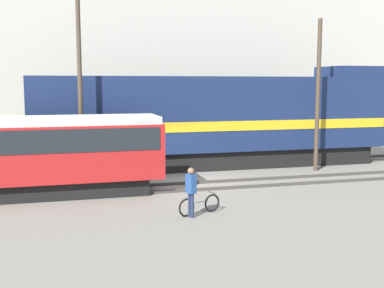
% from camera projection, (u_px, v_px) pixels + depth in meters
% --- Properties ---
extents(ground_plane, '(120.00, 120.00, 0.00)m').
position_uv_depth(ground_plane, '(185.00, 182.00, 22.25)').
color(ground_plane, gray).
extents(track_near, '(60.00, 1.51, 0.14)m').
position_uv_depth(track_near, '(192.00, 186.00, 20.99)').
color(track_near, '#47423D').
rests_on(track_near, ground).
extents(track_far, '(60.00, 1.51, 0.14)m').
position_uv_depth(track_far, '(169.00, 168.00, 25.56)').
color(track_far, '#47423D').
rests_on(track_far, ground).
extents(building_backdrop, '(37.67, 6.00, 10.41)m').
position_uv_depth(building_backdrop, '(142.00, 73.00, 33.00)').
color(building_backdrop, beige).
rests_on(building_backdrop, ground).
extents(freight_locomotive, '(19.26, 3.04, 5.49)m').
position_uv_depth(freight_locomotive, '(218.00, 120.00, 25.96)').
color(freight_locomotive, black).
rests_on(freight_locomotive, ground).
extents(streetcar, '(10.13, 2.54, 3.21)m').
position_uv_depth(streetcar, '(34.00, 152.00, 19.06)').
color(streetcar, black).
rests_on(streetcar, ground).
extents(bicycle, '(1.66, 0.72, 0.71)m').
position_uv_depth(bicycle, '(200.00, 205.00, 16.71)').
color(bicycle, black).
rests_on(bicycle, ground).
extents(person, '(0.33, 0.41, 1.71)m').
position_uv_depth(person, '(191.00, 187.00, 16.24)').
color(person, '#232D4C').
rests_on(person, ground).
extents(utility_pole_center, '(0.20, 0.20, 9.25)m').
position_uv_depth(utility_pole_center, '(80.00, 81.00, 21.51)').
color(utility_pole_center, '#4C3D2D').
rests_on(utility_pole_center, ground).
extents(utility_pole_right, '(0.22, 0.22, 7.78)m').
position_uv_depth(utility_pole_right, '(318.00, 96.00, 24.71)').
color(utility_pole_right, '#4C3D2D').
rests_on(utility_pole_right, ground).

